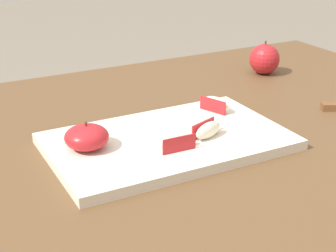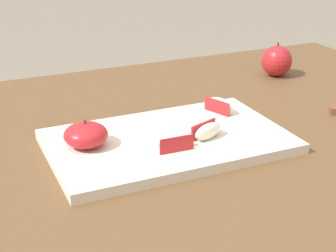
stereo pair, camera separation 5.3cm
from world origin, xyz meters
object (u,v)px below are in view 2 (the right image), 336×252
object	(u,v)px
cutting_board	(168,141)
whole_apple_crimson	(277,61)
apple_wedge_front	(220,105)
apple_wedge_back	(208,131)
apple_wedge_left	(174,142)
apple_half_skin_up	(86,135)

from	to	relation	value
cutting_board	whole_apple_crimson	distance (m)	0.48
apple_wedge_front	apple_wedge_back	bearing A→B (deg)	-128.81
apple_wedge_back	whole_apple_crimson	xyz separation A→B (m)	(0.34, 0.29, 0.01)
cutting_board	apple_wedge_back	distance (m)	0.07
whole_apple_crimson	apple_wedge_front	bearing A→B (deg)	-143.81
cutting_board	whole_apple_crimson	world-z (taller)	whole_apple_crimson
apple_wedge_front	whole_apple_crimson	distance (m)	0.33
cutting_board	apple_wedge_back	size ratio (longest dim) A/B	6.24
apple_wedge_left	cutting_board	bearing A→B (deg)	77.28
cutting_board	apple_wedge_front	bearing A→B (deg)	25.51
apple_half_skin_up	whole_apple_crimson	distance (m)	0.59
cutting_board	apple_wedge_front	size ratio (longest dim) A/B	6.25
cutting_board	apple_wedge_front	xyz separation A→B (m)	(0.14, 0.07, 0.02)
apple_half_skin_up	whole_apple_crimson	size ratio (longest dim) A/B	0.89
cutting_board	apple_wedge_back	world-z (taller)	apple_wedge_back
apple_half_skin_up	apple_wedge_front	xyz separation A→B (m)	(0.28, 0.05, -0.01)
apple_wedge_back	whole_apple_crimson	bearing A→B (deg)	40.39
cutting_board	whole_apple_crimson	size ratio (longest dim) A/B	4.94
apple_wedge_front	whole_apple_crimson	bearing A→B (deg)	36.19
apple_wedge_left	whole_apple_crimson	bearing A→B (deg)	36.77
apple_half_skin_up	apple_wedge_back	bearing A→B (deg)	-15.54
apple_wedge_front	apple_wedge_left	bearing A→B (deg)	-142.22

